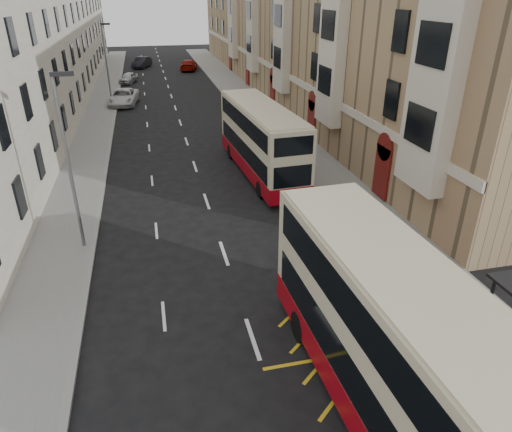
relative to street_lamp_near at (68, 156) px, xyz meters
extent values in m
cube|color=slate|center=(14.35, 18.00, -4.56)|extent=(4.00, 120.00, 0.15)
cube|color=slate|center=(-1.15, 18.00, -4.56)|extent=(3.00, 120.00, 0.15)
cube|color=gray|center=(12.35, 18.00, -4.56)|extent=(0.25, 120.00, 0.15)
cube|color=gray|center=(0.35, 18.00, -4.56)|extent=(0.25, 120.00, 0.15)
cube|color=#987E58|center=(21.35, 33.50, 2.86)|extent=(10.00, 79.00, 15.00)
cube|color=beige|center=(16.32, 33.50, -0.64)|extent=(0.18, 79.00, 0.50)
cube|color=beige|center=(16.00, -2.00, 2.86)|extent=(0.80, 3.20, 10.00)
cube|color=beige|center=(16.00, 10.00, 2.86)|extent=(0.80, 3.20, 10.00)
cube|color=beige|center=(16.00, 22.00, 2.86)|extent=(0.80, 3.20, 10.00)
cube|color=beige|center=(16.00, 34.00, 2.86)|extent=(0.80, 3.20, 10.00)
cube|color=beige|center=(16.00, 46.00, 2.86)|extent=(0.80, 3.20, 10.00)
cube|color=#5C120E|center=(16.30, 2.00, -2.94)|extent=(0.20, 1.60, 3.00)
cube|color=#5C120E|center=(16.30, 14.00, -2.94)|extent=(0.20, 1.60, 3.00)
cube|color=#5C120E|center=(16.30, 26.00, -2.94)|extent=(0.20, 1.60, 3.00)
cube|color=#5C120E|center=(16.30, 38.00, -2.94)|extent=(0.20, 1.60, 3.00)
cube|color=#5C120E|center=(16.30, 50.00, -2.94)|extent=(0.20, 1.60, 3.00)
cube|color=silver|center=(-7.15, 33.50, 1.86)|extent=(9.00, 79.00, 13.00)
cube|color=black|center=(13.91, -10.10, -3.19)|extent=(0.08, 0.08, 2.60)
cylinder|color=#AC231B|center=(12.60, -9.50, -3.99)|extent=(0.06, 0.06, 1.00)
cylinder|color=#AC231B|center=(12.60, -6.25, -3.99)|extent=(0.06, 0.06, 1.00)
cylinder|color=#AC231B|center=(12.60, -3.00, -3.99)|extent=(0.06, 0.06, 1.00)
cube|color=#AC231B|center=(12.60, -6.25, -3.51)|extent=(0.05, 6.50, 0.06)
cube|color=#AC231B|center=(12.60, -6.25, -3.94)|extent=(0.05, 6.50, 0.06)
cylinder|color=slate|center=(-0.05, 0.00, -0.49)|extent=(0.16, 0.16, 8.00)
cube|color=black|center=(0.35, 0.00, 3.41)|extent=(0.90, 0.18, 0.18)
cylinder|color=slate|center=(-0.05, 30.00, -0.49)|extent=(0.16, 0.16, 8.00)
cube|color=black|center=(0.35, 30.00, 3.41)|extent=(0.90, 0.18, 0.18)
cube|color=beige|center=(9.37, -12.28, -2.04)|extent=(3.21, 12.38, 4.41)
cube|color=maroon|center=(9.37, -12.28, -3.74)|extent=(3.24, 12.41, 1.01)
cube|color=black|center=(9.37, -12.28, -2.57)|extent=(3.22, 11.40, 1.23)
cube|color=black|center=(9.37, -12.28, -0.67)|extent=(3.22, 11.40, 1.12)
cube|color=beige|center=(9.37, -12.28, 0.21)|extent=(3.08, 11.88, 0.13)
cube|color=black|center=(9.16, -6.16, -2.51)|extent=(2.38, 0.17, 1.45)
cube|color=black|center=(9.16, -6.16, -0.22)|extent=(1.96, 0.16, 0.50)
cylinder|color=black|center=(7.97, -8.39, -4.08)|extent=(0.35, 1.13, 1.12)
cylinder|color=black|center=(10.50, -8.31, -4.08)|extent=(0.35, 1.13, 1.12)
cube|color=beige|center=(10.50, 7.51, -2.22)|extent=(3.28, 11.54, 4.10)
cube|color=maroon|center=(10.50, 7.51, -3.81)|extent=(3.32, 11.58, 0.93)
cube|color=black|center=(10.50, 7.51, -2.72)|extent=(3.27, 10.64, 1.14)
cube|color=black|center=(10.50, 7.51, -0.95)|extent=(3.27, 10.64, 1.04)
cube|color=beige|center=(10.50, 7.51, -0.14)|extent=(3.15, 11.08, 0.12)
cube|color=black|center=(10.16, 13.18, -2.67)|extent=(2.20, 0.22, 1.35)
cube|color=black|center=(10.16, 13.18, -0.54)|extent=(1.82, 0.19, 0.47)
cube|color=black|center=(10.85, 1.83, -2.67)|extent=(2.20, 0.22, 1.24)
cylinder|color=black|center=(9.11, 11.08, -4.12)|extent=(0.35, 1.05, 1.04)
cylinder|color=black|center=(11.45, 11.22, -4.12)|extent=(0.35, 1.05, 1.04)
cylinder|color=black|center=(9.55, 3.79, -4.12)|extent=(0.35, 1.05, 1.04)
cylinder|color=black|center=(11.89, 3.93, -4.12)|extent=(0.35, 1.05, 1.04)
imported|color=black|center=(12.70, -12.04, -3.57)|extent=(0.71, 0.50, 1.84)
imported|color=black|center=(13.48, -7.53, -3.56)|extent=(1.17, 0.89, 1.85)
imported|color=silver|center=(1.15, 30.69, -3.82)|extent=(3.52, 6.17, 1.62)
imported|color=#B4B7BC|center=(1.47, 43.49, -3.96)|extent=(2.80, 4.28, 1.35)
imported|color=black|center=(3.37, 56.43, -3.83)|extent=(3.33, 5.18, 1.61)
imported|color=#8C0A01|center=(10.27, 52.32, -3.85)|extent=(3.29, 5.77, 1.58)
camera|label=1|loc=(3.59, -20.20, 6.47)|focal=32.00mm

